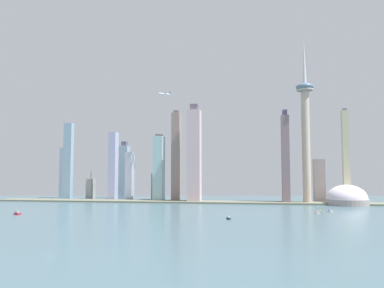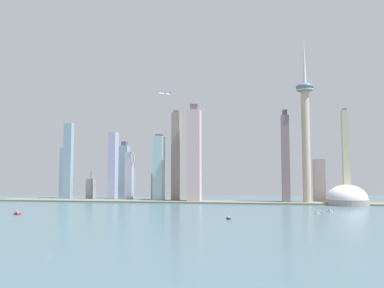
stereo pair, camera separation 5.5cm
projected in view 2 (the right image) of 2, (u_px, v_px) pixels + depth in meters
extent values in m
plane|color=#46636E|center=(50.00, 255.00, 259.82)|extent=(6000.00, 6000.00, 0.00)
cube|color=#696C58|center=(187.00, 202.00, 750.76)|extent=(778.51, 55.81, 2.91)
cylinder|color=#C3AC96|center=(306.00, 145.00, 727.81)|extent=(14.93, 14.93, 218.44)
ellipsoid|color=slate|center=(305.00, 87.00, 736.45)|extent=(33.13, 33.13, 15.73)
torus|color=#C3AC96|center=(305.00, 90.00, 736.02)|extent=(31.31, 31.31, 3.15)
cone|color=silver|center=(304.00, 60.00, 740.63)|extent=(7.46, 7.46, 89.92)
cylinder|color=gray|center=(347.00, 202.00, 687.86)|extent=(74.37, 74.37, 10.40)
ellipsoid|color=silver|center=(347.00, 199.00, 688.27)|extent=(70.65, 70.65, 50.68)
cube|color=#87A6BB|center=(68.00, 161.00, 853.41)|extent=(18.26, 13.08, 166.74)
cube|color=#8DA8B9|center=(124.00, 172.00, 885.67)|extent=(19.81, 20.65, 118.97)
cube|color=#59546D|center=(125.00, 144.00, 890.76)|extent=(11.89, 12.39, 9.83)
cube|color=#9DC4CA|center=(159.00, 169.00, 790.79)|extent=(19.51, 26.35, 131.18)
cube|color=#60545D|center=(159.00, 135.00, 796.15)|extent=(11.71, 15.81, 4.52)
cube|color=#A8AACF|center=(113.00, 166.00, 825.65)|extent=(15.67, 19.84, 143.34)
cube|color=#989790|center=(91.00, 189.00, 858.47)|extent=(12.74, 23.65, 44.90)
cylinder|color=#4C4C51|center=(91.00, 175.00, 860.88)|extent=(1.60, 1.60, 16.12)
cube|color=#C4AFA9|center=(319.00, 181.00, 758.59)|extent=(20.40, 26.25, 83.39)
cube|color=gray|center=(176.00, 157.00, 793.57)|extent=(16.60, 26.98, 179.08)
cube|color=slate|center=(177.00, 112.00, 800.86)|extent=(9.96, 16.19, 5.26)
cube|color=slate|center=(157.00, 187.00, 840.05)|extent=(19.41, 26.82, 56.18)
cube|color=#93A8B9|center=(66.00, 173.00, 897.65)|extent=(25.62, 16.43, 115.37)
cube|color=#C1BB97|center=(346.00, 157.00, 730.94)|extent=(12.03, 13.55, 174.37)
cube|color=slate|center=(344.00, 110.00, 737.99)|extent=(7.22, 8.13, 4.10)
cube|color=#B1B7C7|center=(130.00, 176.00, 839.63)|extent=(15.11, 18.93, 102.09)
cube|color=beige|center=(194.00, 156.00, 758.96)|extent=(24.85, 25.87, 179.52)
cube|color=#635766|center=(194.00, 107.00, 766.53)|extent=(14.91, 15.52, 11.96)
cube|color=slate|center=(285.00, 159.00, 737.01)|extent=(14.19, 25.08, 165.89)
cube|color=#5C4E6B|center=(285.00, 113.00, 744.00)|extent=(8.51, 15.05, 10.67)
cube|color=#152539|center=(229.00, 219.00, 466.10)|extent=(5.61, 7.09, 1.99)
cube|color=beige|center=(228.00, 217.00, 466.26)|extent=(2.98, 3.44, 2.09)
cube|color=white|center=(329.00, 211.00, 558.79)|extent=(8.36, 8.21, 1.71)
cube|color=#8CA0B2|center=(329.00, 210.00, 558.94)|extent=(4.15, 4.10, 2.12)
cube|color=#B4232F|center=(17.00, 214.00, 523.35)|extent=(12.35, 9.70, 2.26)
cube|color=#90A0A6|center=(17.00, 212.00, 523.53)|extent=(6.02, 5.31, 2.27)
cylinder|color=silver|center=(17.00, 209.00, 523.81)|extent=(0.24, 0.24, 4.86)
cube|color=beige|center=(318.00, 213.00, 535.04)|extent=(5.15, 15.67, 1.29)
cube|color=#A3A1A2|center=(318.00, 212.00, 535.18)|extent=(3.39, 6.96, 2.39)
cylinder|color=silver|center=(318.00, 209.00, 535.53)|extent=(0.24, 0.24, 6.35)
cone|color=yellow|center=(320.00, 210.00, 574.74)|extent=(1.51, 1.51, 2.51)
cone|color=#E54C19|center=(187.00, 206.00, 658.59)|extent=(1.25, 1.25, 2.33)
cone|color=green|center=(13.00, 216.00, 493.42)|extent=(1.37, 1.37, 2.11)
cylinder|color=silver|center=(165.00, 94.00, 823.08)|extent=(23.66, 19.76, 3.27)
sphere|color=silver|center=(159.00, 93.00, 816.48)|extent=(3.27, 3.27, 3.27)
cube|color=silver|center=(165.00, 93.00, 823.20)|extent=(21.56, 25.98, 0.50)
cube|color=silver|center=(170.00, 94.00, 828.67)|extent=(8.40, 9.77, 0.40)
cube|color=#2D333D|center=(170.00, 93.00, 828.96)|extent=(2.01, 1.75, 5.00)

